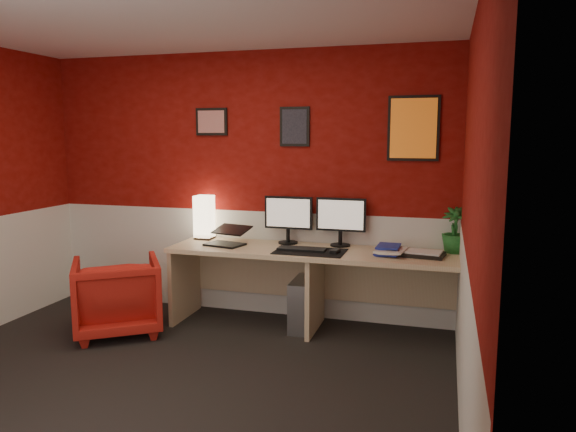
# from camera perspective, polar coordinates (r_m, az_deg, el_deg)

# --- Properties ---
(ground) EXTENTS (4.00, 3.50, 0.01)m
(ground) POSITION_cam_1_polar(r_m,az_deg,el_deg) (4.01, -13.78, -17.14)
(ground) COLOR black
(ground) RESTS_ON ground
(ceiling) EXTENTS (4.00, 3.50, 0.01)m
(ceiling) POSITION_cam_1_polar(r_m,az_deg,el_deg) (3.71, -15.21, 20.33)
(ceiling) COLOR white
(ceiling) RESTS_ON ground
(wall_back) EXTENTS (4.00, 0.01, 2.50)m
(wall_back) POSITION_cam_1_polar(r_m,az_deg,el_deg) (5.23, -4.65, 3.27)
(wall_back) COLOR maroon
(wall_back) RESTS_ON ground
(wall_right) EXTENTS (0.01, 3.50, 2.50)m
(wall_right) POSITION_cam_1_polar(r_m,az_deg,el_deg) (3.15, 18.61, -0.51)
(wall_right) COLOR maroon
(wall_right) RESTS_ON ground
(wainscot_back) EXTENTS (4.00, 0.01, 1.00)m
(wainscot_back) POSITION_cam_1_polar(r_m,az_deg,el_deg) (5.35, -4.57, -4.76)
(wainscot_back) COLOR silver
(wainscot_back) RESTS_ON ground
(wainscot_right) EXTENTS (0.01, 3.50, 1.00)m
(wainscot_right) POSITION_cam_1_polar(r_m,az_deg,el_deg) (3.35, 17.90, -13.30)
(wainscot_right) COLOR silver
(wainscot_right) RESTS_ON ground
(desk) EXTENTS (2.60, 0.65, 0.73)m
(desk) POSITION_cam_1_polar(r_m,az_deg,el_deg) (4.84, 2.87, -7.81)
(desk) COLOR tan
(desk) RESTS_ON ground
(shoji_lamp) EXTENTS (0.16, 0.16, 0.40)m
(shoji_lamp) POSITION_cam_1_polar(r_m,az_deg,el_deg) (5.28, -8.79, -0.24)
(shoji_lamp) COLOR #FFE5B2
(shoji_lamp) RESTS_ON desk
(laptop) EXTENTS (0.37, 0.30, 0.22)m
(laptop) POSITION_cam_1_polar(r_m,az_deg,el_deg) (4.95, -6.68, -1.84)
(laptop) COLOR black
(laptop) RESTS_ON desk
(monitor_left) EXTENTS (0.45, 0.06, 0.58)m
(monitor_left) POSITION_cam_1_polar(r_m,az_deg,el_deg) (4.98, 0.00, 0.38)
(monitor_left) COLOR black
(monitor_left) RESTS_ON desk
(monitor_right) EXTENTS (0.45, 0.06, 0.58)m
(monitor_right) POSITION_cam_1_polar(r_m,az_deg,el_deg) (4.89, 5.55, 0.18)
(monitor_right) COLOR black
(monitor_right) RESTS_ON desk
(desk_mat) EXTENTS (0.60, 0.38, 0.01)m
(desk_mat) POSITION_cam_1_polar(r_m,az_deg,el_deg) (4.67, 2.34, -3.73)
(desk_mat) COLOR black
(desk_mat) RESTS_ON desk
(keyboard) EXTENTS (0.42, 0.14, 0.02)m
(keyboard) POSITION_cam_1_polar(r_m,az_deg,el_deg) (4.71, 1.47, -3.49)
(keyboard) COLOR black
(keyboard) RESTS_ON desk_mat
(mouse) EXTENTS (0.08, 0.11, 0.03)m
(mouse) POSITION_cam_1_polar(r_m,az_deg,el_deg) (4.61, 4.95, -3.70)
(mouse) COLOR black
(mouse) RESTS_ON desk_mat
(book_bottom) EXTENTS (0.24, 0.30, 0.03)m
(book_bottom) POSITION_cam_1_polar(r_m,az_deg,el_deg) (4.67, 9.39, -3.74)
(book_bottom) COLOR #222F9D
(book_bottom) RESTS_ON desk
(book_middle) EXTENTS (0.27, 0.34, 0.02)m
(book_middle) POSITION_cam_1_polar(r_m,az_deg,el_deg) (4.65, 9.45, -3.45)
(book_middle) COLOR silver
(book_middle) RESTS_ON book_bottom
(book_top) EXTENTS (0.20, 0.26, 0.02)m
(book_top) POSITION_cam_1_polar(r_m,az_deg,el_deg) (4.67, 9.34, -3.11)
(book_top) COLOR #222F9D
(book_top) RESTS_ON book_middle
(zen_tray) EXTENTS (0.38, 0.30, 0.03)m
(zen_tray) POSITION_cam_1_polar(r_m,az_deg,el_deg) (4.64, 13.94, -3.92)
(zen_tray) COLOR black
(zen_tray) RESTS_ON desk
(potted_plant) EXTENTS (0.25, 0.25, 0.39)m
(potted_plant) POSITION_cam_1_polar(r_m,az_deg,el_deg) (4.81, 17.10, -1.43)
(potted_plant) COLOR #19591E
(potted_plant) RESTS_ON desk
(pc_tower) EXTENTS (0.21, 0.46, 0.45)m
(pc_tower) POSITION_cam_1_polar(r_m,az_deg,el_deg) (4.92, 1.72, -9.23)
(pc_tower) COLOR #99999E
(pc_tower) RESTS_ON ground
(armchair) EXTENTS (1.00, 1.00, 0.66)m
(armchair) POSITION_cam_1_polar(r_m,az_deg,el_deg) (5.03, -17.51, -7.97)
(armchair) COLOR #B41D14
(armchair) RESTS_ON ground
(art_left) EXTENTS (0.32, 0.02, 0.26)m
(art_left) POSITION_cam_1_polar(r_m,az_deg,el_deg) (5.32, -8.03, 9.77)
(art_left) COLOR red
(art_left) RESTS_ON wall_back
(art_center) EXTENTS (0.28, 0.02, 0.36)m
(art_center) POSITION_cam_1_polar(r_m,az_deg,el_deg) (5.04, 0.71, 9.37)
(art_center) COLOR black
(art_center) RESTS_ON wall_back
(art_right) EXTENTS (0.44, 0.02, 0.56)m
(art_right) POSITION_cam_1_polar(r_m,az_deg,el_deg) (4.86, 13.04, 8.96)
(art_right) COLOR orange
(art_right) RESTS_ON wall_back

